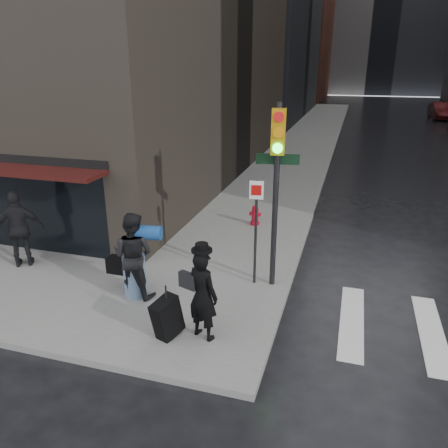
{
  "coord_description": "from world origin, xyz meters",
  "views": [
    {
      "loc": [
        3.16,
        -7.65,
        5.31
      ],
      "look_at": [
        0.09,
        2.65,
        1.3
      ],
      "focal_mm": 35.0,
      "sensor_mm": 36.0,
      "label": 1
    }
  ],
  "objects_px": {
    "man_greycoat": "(19,229)",
    "parked_car_5": "(441,111)",
    "man_overcoat": "(195,298)",
    "traffic_light": "(275,174)",
    "man_jeans": "(133,255)",
    "fire_hydrant": "(255,216)"
  },
  "relations": [
    {
      "from": "fire_hydrant",
      "to": "man_overcoat",
      "type": "bearing_deg",
      "value": -87.43
    },
    {
      "from": "traffic_light",
      "to": "parked_car_5",
      "type": "bearing_deg",
      "value": 67.0
    },
    {
      "from": "parked_car_5",
      "to": "man_jeans",
      "type": "bearing_deg",
      "value": -109.27
    },
    {
      "from": "man_jeans",
      "to": "man_greycoat",
      "type": "xyz_separation_m",
      "value": [
        -3.62,
        0.59,
        0.01
      ]
    },
    {
      "from": "man_greycoat",
      "to": "parked_car_5",
      "type": "bearing_deg",
      "value": -145.6
    },
    {
      "from": "man_overcoat",
      "to": "fire_hydrant",
      "type": "xyz_separation_m",
      "value": [
        -0.3,
        6.57,
        -0.55
      ]
    },
    {
      "from": "man_jeans",
      "to": "man_greycoat",
      "type": "relative_size",
      "value": 0.99
    },
    {
      "from": "man_overcoat",
      "to": "fire_hydrant",
      "type": "bearing_deg",
      "value": -67.38
    },
    {
      "from": "man_greycoat",
      "to": "traffic_light",
      "type": "xyz_separation_m",
      "value": [
        6.57,
        0.75,
        1.77
      ]
    },
    {
      "from": "traffic_light",
      "to": "fire_hydrant",
      "type": "distance_m",
      "value": 4.95
    },
    {
      "from": "man_overcoat",
      "to": "man_jeans",
      "type": "bearing_deg",
      "value": -11.04
    },
    {
      "from": "man_greycoat",
      "to": "parked_car_5",
      "type": "xyz_separation_m",
      "value": [
        16.0,
        39.22,
        -0.37
      ]
    },
    {
      "from": "man_overcoat",
      "to": "man_greycoat",
      "type": "distance_m",
      "value": 5.83
    },
    {
      "from": "man_greycoat",
      "to": "fire_hydrant",
      "type": "xyz_separation_m",
      "value": [
        5.26,
        4.82,
        -0.73
      ]
    },
    {
      "from": "traffic_light",
      "to": "fire_hydrant",
      "type": "bearing_deg",
      "value": 98.68
    },
    {
      "from": "man_jeans",
      "to": "parked_car_5",
      "type": "xyz_separation_m",
      "value": [
        12.38,
        39.81,
        -0.36
      ]
    },
    {
      "from": "fire_hydrant",
      "to": "parked_car_5",
      "type": "distance_m",
      "value": 36.04
    },
    {
      "from": "parked_car_5",
      "to": "traffic_light",
      "type": "bearing_deg",
      "value": -105.78
    },
    {
      "from": "man_jeans",
      "to": "fire_hydrant",
      "type": "height_order",
      "value": "man_jeans"
    },
    {
      "from": "parked_car_5",
      "to": "man_overcoat",
      "type": "bearing_deg",
      "value": -106.3
    },
    {
      "from": "man_overcoat",
      "to": "man_jeans",
      "type": "height_order",
      "value": "man_jeans"
    },
    {
      "from": "man_overcoat",
      "to": "parked_car_5",
      "type": "xyz_separation_m",
      "value": [
        10.45,
        40.97,
        -0.2
      ]
    }
  ]
}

